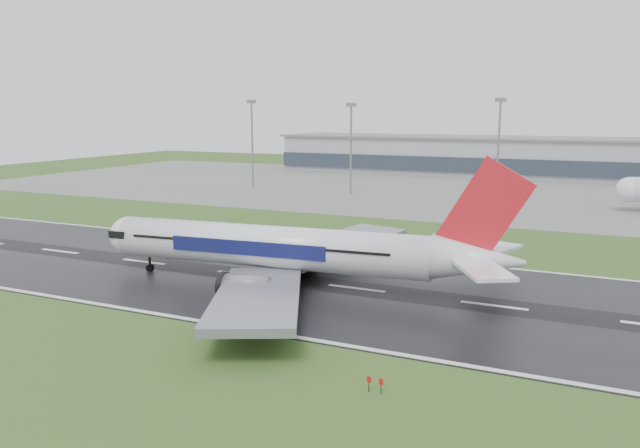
% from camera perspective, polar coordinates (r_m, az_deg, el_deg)
% --- Properties ---
extents(ground, '(520.00, 520.00, 0.00)m').
position_cam_1_polar(ground, '(87.68, 15.77, -7.32)').
color(ground, '#2F4F1D').
rests_on(ground, ground).
extents(runway, '(400.00, 45.00, 0.10)m').
position_cam_1_polar(runway, '(87.67, 15.77, -7.29)').
color(runway, black).
rests_on(runway, ground).
extents(apron, '(400.00, 130.00, 0.08)m').
position_cam_1_polar(apron, '(209.85, 21.12, 2.52)').
color(apron, slate).
rests_on(apron, ground).
extents(terminal, '(240.00, 36.00, 15.00)m').
position_cam_1_polar(terminal, '(268.80, 22.05, 5.62)').
color(terminal, '#93969E').
rests_on(terminal, ground).
extents(main_airliner, '(70.99, 68.18, 19.32)m').
position_cam_1_polar(main_airliner, '(91.71, -2.21, 0.12)').
color(main_airliner, white).
rests_on(main_airliner, runway).
extents(floodmast_0, '(0.64, 0.64, 28.89)m').
position_cam_1_polar(floodmast_0, '(213.18, -6.28, 7.15)').
color(floodmast_0, gray).
rests_on(floodmast_0, ground).
extents(floodmast_1, '(0.64, 0.64, 27.64)m').
position_cam_1_polar(floodmast_1, '(197.20, 2.87, 6.76)').
color(floodmast_1, gray).
rests_on(floodmast_1, ground).
extents(floodmast_2, '(0.64, 0.64, 28.77)m').
position_cam_1_polar(floodmast_2, '(185.28, 16.13, 6.32)').
color(floodmast_2, gray).
rests_on(floodmast_2, ground).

